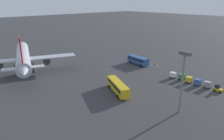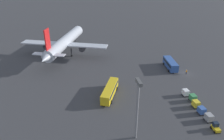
% 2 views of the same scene
% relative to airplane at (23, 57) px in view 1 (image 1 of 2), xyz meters
% --- Properties ---
extents(ground_plane, '(600.00, 600.00, 0.00)m').
position_rel_airplane_xyz_m(ground_plane, '(-26.83, -42.76, -5.95)').
color(ground_plane, '#38383A').
extents(airplane, '(42.35, 36.54, 15.83)m').
position_rel_airplane_xyz_m(airplane, '(0.00, 0.00, 0.00)').
color(airplane, '#B2B7C1').
rests_on(airplane, ground).
extents(shuttle_bus_near, '(10.32, 4.02, 3.24)m').
position_rel_airplane_xyz_m(shuttle_bus_near, '(-21.44, -39.20, -4.01)').
color(shuttle_bus_near, '#2D5199').
rests_on(shuttle_bus_near, ground).
extents(shuttle_bus_far, '(12.35, 7.43, 3.21)m').
position_rel_airplane_xyz_m(shuttle_bus_far, '(-36.30, -12.90, -4.03)').
color(shuttle_bus_far, gold).
rests_on(shuttle_bus_far, ground).
extents(baggage_tug, '(2.48, 1.77, 2.10)m').
position_rel_airplane_xyz_m(baggage_tug, '(-56.18, -35.04, -5.01)').
color(baggage_tug, gold).
rests_on(baggage_tug, ground).
extents(worker_person, '(0.38, 0.38, 1.74)m').
position_rel_airplane_xyz_m(worker_person, '(-27.28, -42.86, -5.08)').
color(worker_person, '#1E1E2D').
rests_on(worker_person, ground).
extents(cargo_cart_grey, '(2.05, 1.75, 2.06)m').
position_rel_airplane_xyz_m(cargo_cart_grey, '(-52.81, -35.38, -4.76)').
color(cargo_cart_grey, '#38383D').
rests_on(cargo_cart_grey, ground).
extents(cargo_cart_blue, '(2.05, 1.75, 2.06)m').
position_rel_airplane_xyz_m(cargo_cart_blue, '(-49.77, -35.20, -4.76)').
color(cargo_cart_blue, '#38383D').
rests_on(cargo_cart_blue, ground).
extents(cargo_cart_yellow, '(2.05, 1.75, 2.06)m').
position_rel_airplane_xyz_m(cargo_cart_yellow, '(-46.73, -35.30, -4.76)').
color(cargo_cart_yellow, '#38383D').
rests_on(cargo_cart_yellow, ground).
extents(cargo_cart_green, '(2.05, 1.75, 2.06)m').
position_rel_airplane_xyz_m(cargo_cart_green, '(-43.69, -36.11, -4.76)').
color(cargo_cart_green, '#38383D').
rests_on(cargo_cart_green, ground).
extents(cargo_cart_white, '(2.05, 1.75, 2.06)m').
position_rel_airplane_xyz_m(cargo_cart_white, '(-40.65, -35.40, -4.76)').
color(cargo_cart_white, '#38383D').
rests_on(cargo_cart_white, ground).
extents(light_pole, '(2.80, 0.70, 15.04)m').
position_rel_airplane_xyz_m(light_pole, '(-54.97, -15.47, 3.46)').
color(light_pole, slate).
rests_on(light_pole, ground).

